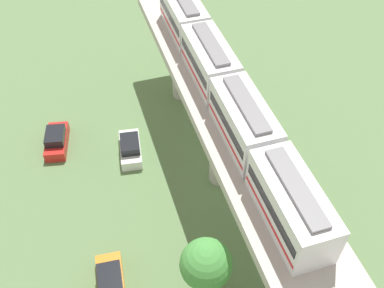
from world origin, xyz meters
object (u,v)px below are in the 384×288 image
(tree_near_viaduct, at_px, (206,264))
(train, at_px, (226,89))
(parked_car_red, at_px, (57,140))
(parked_car_orange, at_px, (111,282))
(parked_car_white, at_px, (130,148))

(tree_near_viaduct, bearing_deg, train, -115.48)
(parked_car_red, bearing_deg, parked_car_orange, 109.92)
(parked_car_orange, xyz_separation_m, tree_near_viaduct, (-6.17, 2.24, 3.07))
(train, height_order, parked_car_orange, train)
(train, height_order, tree_near_viaduct, train)
(train, distance_m, tree_near_viaduct, 12.03)
(train, relative_size, parked_car_red, 6.14)
(parked_car_orange, relative_size, parked_car_white, 0.98)
(parked_car_red, relative_size, parked_car_white, 1.01)
(parked_car_orange, xyz_separation_m, parked_car_white, (-3.93, -12.18, 0.00))
(parked_car_white, bearing_deg, tree_near_viaduct, 106.70)
(parked_car_white, relative_size, tree_near_viaduct, 0.79)
(parked_car_white, bearing_deg, parked_car_orange, 79.97)
(train, xyz_separation_m, tree_near_viaduct, (4.50, 9.45, -5.92))
(train, bearing_deg, tree_near_viaduct, 64.52)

